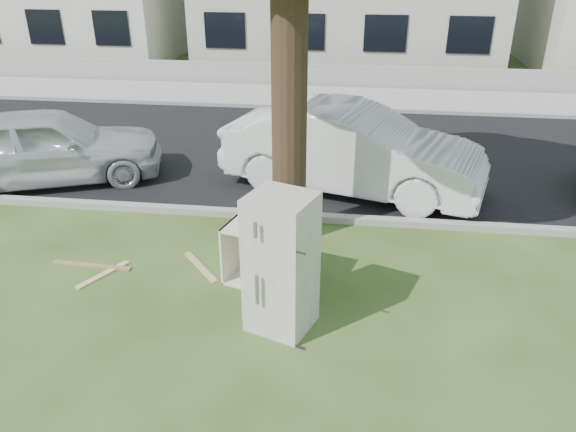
# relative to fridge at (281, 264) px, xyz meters

# --- Properties ---
(ground) EXTENTS (120.00, 120.00, 0.00)m
(ground) POSITION_rel_fridge_xyz_m (0.20, 0.55, -0.90)
(ground) COLOR #304819
(road) EXTENTS (120.00, 7.00, 0.01)m
(road) POSITION_rel_fridge_xyz_m (0.20, 6.55, -0.90)
(road) COLOR black
(road) RESTS_ON ground
(kerb_near) EXTENTS (120.00, 0.18, 0.12)m
(kerb_near) POSITION_rel_fridge_xyz_m (0.20, 3.00, -0.90)
(kerb_near) COLOR gray
(kerb_near) RESTS_ON ground
(kerb_far) EXTENTS (120.00, 0.18, 0.12)m
(kerb_far) POSITION_rel_fridge_xyz_m (0.20, 10.10, -0.90)
(kerb_far) COLOR gray
(kerb_far) RESTS_ON ground
(sidewalk) EXTENTS (120.00, 2.80, 0.01)m
(sidewalk) POSITION_rel_fridge_xyz_m (0.20, 11.55, -0.90)
(sidewalk) COLOR gray
(sidewalk) RESTS_ON ground
(low_wall) EXTENTS (120.00, 0.15, 0.70)m
(low_wall) POSITION_rel_fridge_xyz_m (0.20, 13.15, -0.55)
(low_wall) COLOR gray
(low_wall) RESTS_ON ground
(fridge) EXTENTS (0.93, 0.90, 1.80)m
(fridge) POSITION_rel_fridge_xyz_m (0.00, 0.00, 0.00)
(fridge) COLOR silver
(fridge) RESTS_ON ground
(cabinet) EXTENTS (1.26, 0.96, 0.87)m
(cabinet) POSITION_rel_fridge_xyz_m (-0.35, 0.98, -0.47)
(cabinet) COLOR white
(cabinet) RESTS_ON ground
(plank_a) EXTENTS (1.25, 0.16, 0.02)m
(plank_a) POSITION_rel_fridge_xyz_m (-3.05, 1.03, -0.89)
(plank_a) COLOR olive
(plank_a) RESTS_ON ground
(plank_b) EXTENTS (0.72, 0.83, 0.02)m
(plank_b) POSITION_rel_fridge_xyz_m (-1.40, 1.20, -0.89)
(plank_b) COLOR tan
(plank_b) RESTS_ON ground
(plank_c) EXTENTS (0.52, 0.83, 0.02)m
(plank_c) POSITION_rel_fridge_xyz_m (-2.77, 0.81, -0.89)
(plank_c) COLOR tan
(plank_c) RESTS_ON ground
(car_center) EXTENTS (5.27, 3.03, 1.64)m
(car_center) POSITION_rel_fridge_xyz_m (0.76, 4.47, -0.08)
(car_center) COLOR silver
(car_center) RESTS_ON ground
(car_left) EXTENTS (4.76, 3.25, 1.50)m
(car_left) POSITION_rel_fridge_xyz_m (-5.28, 4.13, -0.15)
(car_left) COLOR #B9BCC1
(car_left) RESTS_ON ground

